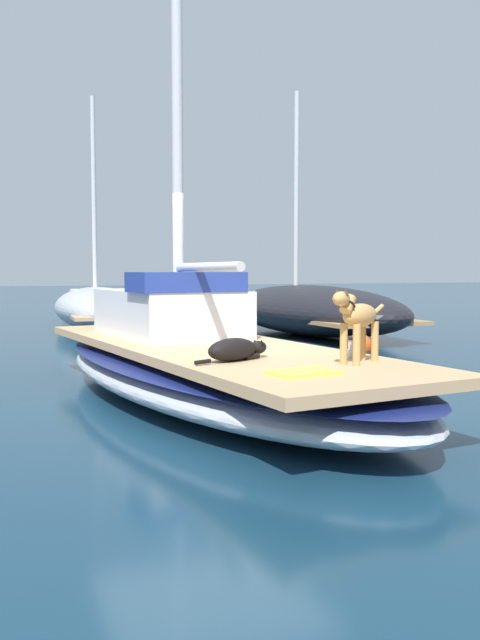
% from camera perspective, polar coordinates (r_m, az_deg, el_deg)
% --- Properties ---
extents(ground_plane, '(120.00, 120.00, 0.00)m').
position_cam_1_polar(ground_plane, '(8.11, -2.58, -6.65)').
color(ground_plane, '#143347').
extents(sailboat_main, '(3.39, 7.49, 0.66)m').
position_cam_1_polar(sailboat_main, '(8.05, -2.59, -4.31)').
color(sailboat_main, '#B2B7C1').
rests_on(sailboat_main, ground).
extents(mast_main, '(0.14, 2.27, 6.35)m').
position_cam_1_polar(mast_main, '(8.85, -4.95, 17.05)').
color(mast_main, silver).
rests_on(mast_main, sailboat_main).
extents(cabin_house, '(1.66, 2.38, 0.84)m').
position_cam_1_polar(cabin_house, '(8.99, -5.76, 0.86)').
color(cabin_house, silver).
rests_on(cabin_house, sailboat_main).
extents(dog_black, '(0.89, 0.51, 0.22)m').
position_cam_1_polar(dog_black, '(6.52, -0.41, -2.48)').
color(dog_black, black).
rests_on(dog_black, sailboat_main).
extents(dog_tan, '(0.84, 0.56, 0.70)m').
position_cam_1_polar(dog_tan, '(6.38, 9.79, 0.15)').
color(dog_tan, tan).
rests_on(dog_tan, sailboat_main).
extents(deck_winch, '(0.16, 0.16, 0.21)m').
position_cam_1_polar(deck_winch, '(6.83, 9.56, -2.31)').
color(deck_winch, '#B7B7BC').
rests_on(deck_winch, sailboat_main).
extents(deck_towel, '(0.61, 0.45, 0.03)m').
position_cam_1_polar(deck_towel, '(5.70, 5.31, -4.40)').
color(deck_towel, '#D8D14C').
rests_on(deck_towel, sailboat_main).
extents(moored_boat_far_astern, '(2.38, 6.10, 6.04)m').
position_cam_1_polar(moored_boat_far_astern, '(17.92, -11.74, 1.06)').
color(moored_boat_far_astern, '#B2B7C1').
rests_on(moored_boat_far_astern, ground).
extents(moored_boat_starboard_side, '(3.10, 7.05, 5.81)m').
position_cam_1_polar(moored_boat_starboard_side, '(16.19, 5.87, 0.90)').
color(moored_boat_starboard_side, black).
rests_on(moored_boat_starboard_side, ground).
extents(mooring_buoy, '(0.44, 0.44, 0.44)m').
position_cam_1_polar(mooring_buoy, '(11.92, 9.94, -2.15)').
color(mooring_buoy, '#E55119').
rests_on(mooring_buoy, ground).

